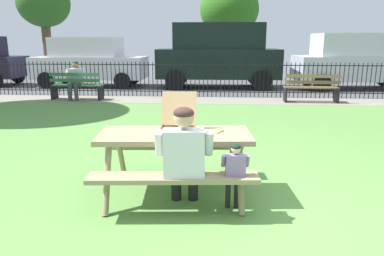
% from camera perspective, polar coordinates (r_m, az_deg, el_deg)
% --- Properties ---
extents(ground, '(28.00, 12.20, 0.02)m').
position_cam_1_polar(ground, '(6.09, 7.46, -4.10)').
color(ground, '#5F9145').
extents(cobblestone_walkway, '(28.00, 1.40, 0.01)m').
position_cam_1_polar(cobblestone_walkway, '(11.35, 5.93, 4.32)').
color(cobblestone_walkway, gray).
extents(street_asphalt, '(28.00, 6.26, 0.01)m').
position_cam_1_polar(street_asphalt, '(15.14, 5.49, 6.69)').
color(street_asphalt, '#515154').
extents(picnic_table_foreground, '(1.91, 1.62, 0.79)m').
position_cam_1_polar(picnic_table_foreground, '(4.34, -2.70, -2.99)').
color(picnic_table_foreground, '#968861').
rests_on(picnic_table_foreground, ground).
extents(pizza_box_open, '(0.43, 0.52, 0.45)m').
position_cam_1_polar(pizza_box_open, '(4.36, -2.27, 0.61)').
color(pizza_box_open, tan).
rests_on(pizza_box_open, picnic_table_foreground).
extents(pizza_slice_on_table, '(0.31, 0.26, 0.02)m').
position_cam_1_polar(pizza_slice_on_table, '(4.37, 3.16, -0.43)').
color(pizza_slice_on_table, '#ECCD62').
rests_on(pizza_slice_on_table, picnic_table_foreground).
extents(adult_at_table, '(0.62, 0.61, 1.19)m').
position_cam_1_polar(adult_at_table, '(3.84, -1.25, -4.29)').
color(adult_at_table, black).
rests_on(adult_at_table, ground).
extents(child_at_table, '(0.30, 0.30, 0.80)m').
position_cam_1_polar(child_at_table, '(3.90, 6.74, -6.68)').
color(child_at_table, black).
rests_on(child_at_table, ground).
extents(iron_fence_streetside, '(18.93, 0.03, 1.14)m').
position_cam_1_polar(iron_fence_streetside, '(11.96, 5.90, 7.62)').
color(iron_fence_streetside, black).
rests_on(iron_fence_streetside, ground).
extents(park_bench_left, '(1.61, 0.50, 0.85)m').
position_cam_1_polar(park_bench_left, '(11.99, -17.75, 6.28)').
color(park_bench_left, '#2E6635').
rests_on(park_bench_left, ground).
extents(park_bench_center, '(1.61, 0.49, 0.85)m').
position_cam_1_polar(park_bench_center, '(11.50, 18.33, 5.94)').
color(park_bench_center, brown).
rests_on(park_bench_center, ground).
extents(person_on_park_bench, '(0.62, 0.61, 1.19)m').
position_cam_1_polar(person_on_park_bench, '(11.99, -17.96, 7.42)').
color(person_on_park_bench, '#3E3E3E').
rests_on(person_on_park_bench, ground).
extents(parked_car_left, '(4.40, 1.91, 1.94)m').
position_cam_1_polar(parked_car_left, '(15.29, -15.84, 10.12)').
color(parked_car_left, white).
rests_on(parked_car_left, ground).
extents(parked_car_center, '(4.73, 2.12, 2.46)m').
position_cam_1_polar(parked_car_center, '(14.39, 4.19, 11.59)').
color(parked_car_center, black).
rests_on(parked_car_center, ground).
extents(parked_car_right, '(4.70, 2.16, 2.08)m').
position_cam_1_polar(parked_car_right, '(15.34, 24.65, 9.75)').
color(parked_car_right, silver).
rests_on(parked_car_right, ground).
extents(far_tree_left, '(2.81, 2.81, 5.03)m').
position_cam_1_polar(far_tree_left, '(22.18, -22.39, 17.58)').
color(far_tree_left, brown).
rests_on(far_tree_left, ground).
extents(far_tree_midleft, '(3.08, 3.08, 4.78)m').
position_cam_1_polar(far_tree_midleft, '(20.03, 5.91, 18.04)').
color(far_tree_midleft, brown).
rests_on(far_tree_midleft, ground).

